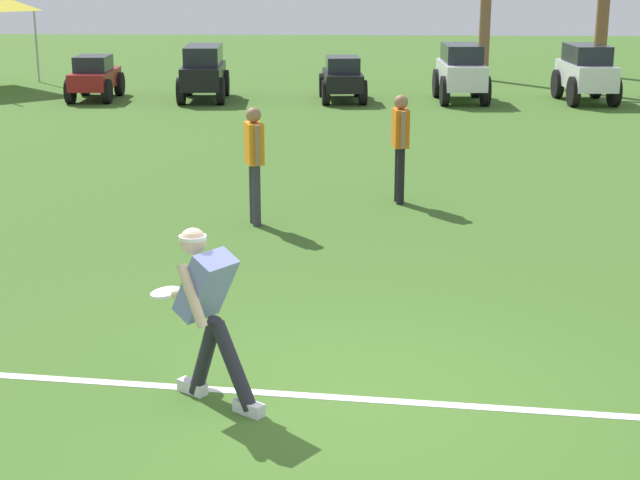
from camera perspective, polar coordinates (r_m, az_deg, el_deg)
ground_plane at (r=7.83m, az=1.72°, el=-9.57°), size 80.00×80.00×0.00m
field_line_paint at (r=7.94m, az=1.73°, el=-9.19°), size 25.60×2.85×0.01m
frisbee_thrower at (r=7.67m, az=-6.57°, el=-3.85°), size 0.86×0.88×1.40m
frisbee_in_flight at (r=8.31m, az=-8.98°, el=-3.04°), size 0.31×0.31×0.06m
teammate_near_sideline at (r=12.84m, az=-3.85°, el=4.97°), size 0.30×0.49×1.56m
teammate_deep at (r=14.04m, az=4.70°, el=5.91°), size 0.25×0.50×1.56m
parked_car_slot_a at (r=25.57m, az=-12.98°, el=9.23°), size 1.17×2.24×1.10m
parked_car_slot_b at (r=25.03m, az=-6.79°, el=9.75°), size 1.30×2.46×1.34m
parked_car_slot_c at (r=24.71m, az=1.31°, el=9.41°), size 1.27×2.27×1.10m
parked_car_slot_d at (r=24.82m, az=8.21°, el=9.69°), size 1.27×2.39×1.40m
parked_car_slot_e at (r=25.30m, az=15.22°, el=9.42°), size 1.29×2.40×1.40m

